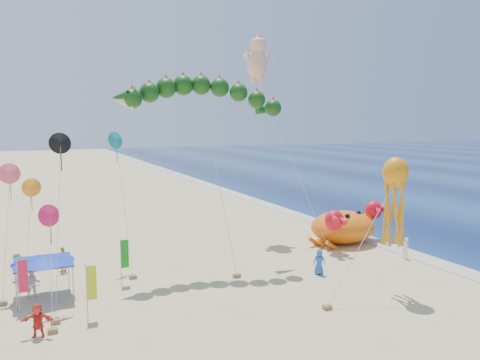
% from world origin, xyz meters
% --- Properties ---
extents(ground, '(320.00, 320.00, 0.00)m').
position_xyz_m(ground, '(0.00, 0.00, 0.00)').
color(ground, '#D1B784').
rests_on(ground, ground).
extents(foam_strip, '(320.00, 320.00, 0.00)m').
position_xyz_m(foam_strip, '(12.00, 0.00, 0.01)').
color(foam_strip, silver).
rests_on(foam_strip, ground).
extents(crab_inflatable, '(8.11, 6.70, 3.56)m').
position_xyz_m(crab_inflatable, '(9.13, 3.94, 1.57)').
color(crab_inflatable, orange).
rests_on(crab_inflatable, ground).
extents(dragon_kite, '(12.57, 5.14, 13.76)m').
position_xyz_m(dragon_kite, '(-4.60, 3.02, 12.38)').
color(dragon_kite, '#103A10').
rests_on(dragon_kite, ground).
extents(cherub_kite, '(3.95, 9.14, 18.78)m').
position_xyz_m(cherub_kite, '(3.86, 10.69, 16.65)').
color(cherub_kite, '#FAB998').
rests_on(cherub_kite, ground).
extents(octopus_kite, '(6.41, 1.54, 8.65)m').
position_xyz_m(octopus_kite, '(4.32, -7.24, 6.30)').
color(octopus_kite, orange).
rests_on(octopus_kite, ground).
extents(canopy_blue, '(3.67, 3.67, 2.71)m').
position_xyz_m(canopy_blue, '(-15.77, 1.07, 2.44)').
color(canopy_blue, gray).
rests_on(canopy_blue, ground).
extents(feather_flags, '(9.74, 6.85, 3.20)m').
position_xyz_m(feather_flags, '(-15.32, 0.04, 2.01)').
color(feather_flags, gray).
rests_on(feather_flags, ground).
extents(beachgoers, '(28.67, 11.34, 1.87)m').
position_xyz_m(beachgoers, '(-11.60, 0.74, 0.90)').
color(beachgoers, white).
rests_on(beachgoers, ground).
extents(small_kites, '(8.56, 10.31, 10.22)m').
position_xyz_m(small_kites, '(-14.65, 2.65, 6.89)').
color(small_kites, '#FC546A').
rests_on(small_kites, ground).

